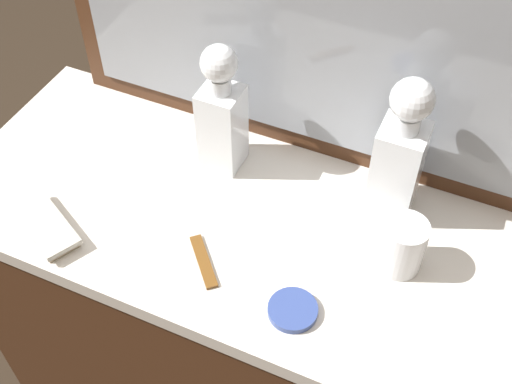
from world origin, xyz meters
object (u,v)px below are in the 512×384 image
object	(u,v)px
crystal_decanter_center	(222,120)
silver_brush_right	(46,226)
crystal_tumbler_left	(402,247)
crystal_decanter_left	(398,161)
porcelain_dish	(293,310)
tortoiseshell_comb	(204,261)

from	to	relation	value
crystal_decanter_center	silver_brush_right	world-z (taller)	crystal_decanter_center
crystal_decanter_center	crystal_tumbler_left	world-z (taller)	crystal_decanter_center
crystal_decanter_left	silver_brush_right	bearing A→B (deg)	-150.32
crystal_decanter_left	crystal_decanter_center	world-z (taller)	crystal_decanter_left
crystal_decanter_left	crystal_decanter_center	size ratio (longest dim) A/B	1.08
crystal_decanter_left	crystal_tumbler_left	bearing A→B (deg)	-66.60
porcelain_dish	crystal_decanter_left	bearing A→B (deg)	75.09
crystal_tumbler_left	silver_brush_right	size ratio (longest dim) A/B	0.60
crystal_decanter_center	tortoiseshell_comb	distance (m)	0.26
crystal_decanter_center	crystal_decanter_left	bearing A→B (deg)	3.41
silver_brush_right	tortoiseshell_comb	size ratio (longest dim) A/B	1.71
tortoiseshell_comb	silver_brush_right	bearing A→B (deg)	-169.64
porcelain_dish	tortoiseshell_comb	world-z (taller)	porcelain_dish
crystal_tumbler_left	crystal_decanter_left	bearing A→B (deg)	113.40
crystal_tumbler_left	porcelain_dish	xyz separation A→B (m)	(-0.12, -0.16, -0.04)
crystal_tumbler_left	silver_brush_right	xyz separation A→B (m)	(-0.58, -0.18, -0.03)
crystal_decanter_left	porcelain_dish	bearing A→B (deg)	-104.91
crystal_decanter_center	porcelain_dish	distance (m)	0.37
crystal_tumbler_left	tortoiseshell_comb	distance (m)	0.33
porcelain_dish	crystal_tumbler_left	bearing A→B (deg)	51.90
silver_brush_right	tortoiseshell_comb	xyz separation A→B (m)	(0.28, 0.05, -0.01)
crystal_decanter_center	porcelain_dish	world-z (taller)	crystal_decanter_center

